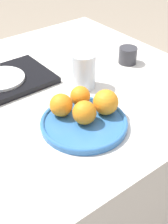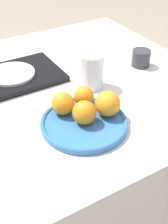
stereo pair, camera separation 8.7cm
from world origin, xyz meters
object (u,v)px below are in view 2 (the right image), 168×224
object	(u,v)px
orange_2	(63,103)
serving_tray	(12,77)
orange_0	(84,113)
cup_1	(141,58)
orange_1	(108,104)
side_plate	(11,74)
fruit_platter	(84,123)
water_glass	(92,71)
orange_3	(84,96)

from	to	relation	value
orange_2	serving_tray	size ratio (longest dim) A/B	0.20
orange_0	cup_1	world-z (taller)	orange_0
orange_1	cup_1	world-z (taller)	orange_1
orange_1	cup_1	xyz separation A→B (m)	(0.30, 0.21, -0.02)
orange_2	side_plate	distance (m)	0.29
orange_0	side_plate	size ratio (longest dim) A/B	0.41
fruit_platter	serving_tray	distance (m)	0.37
orange_2	cup_1	world-z (taller)	orange_2
water_glass	side_plate	bearing A→B (deg)	140.54
orange_2	cup_1	xyz separation A→B (m)	(0.41, 0.14, -0.02)
orange_1	serving_tray	xyz separation A→B (m)	(-0.16, 0.36, -0.04)
orange_0	side_plate	bearing A→B (deg)	103.47
orange_0	cup_1	distance (m)	0.43
serving_tray	cup_1	distance (m)	0.49
water_glass	side_plate	distance (m)	0.29
water_glass	cup_1	distance (m)	0.25
water_glass	side_plate	world-z (taller)	water_glass
serving_tray	side_plate	distance (m)	0.01
orange_0	orange_3	distance (m)	0.09
orange_0	serving_tray	xyz separation A→B (m)	(-0.09, 0.36, -0.04)
water_glass	cup_1	world-z (taller)	water_glass
orange_0	cup_1	size ratio (longest dim) A/B	0.97
serving_tray	fruit_platter	bearing A→B (deg)	-76.48
fruit_platter	cup_1	world-z (taller)	cup_1
side_plate	cup_1	size ratio (longest dim) A/B	2.36
fruit_platter	orange_1	distance (m)	0.09
orange_3	cup_1	world-z (taller)	orange_3
orange_1	cup_1	size ratio (longest dim) A/B	1.07
water_glass	cup_1	bearing A→B (deg)	7.95
fruit_platter	serving_tray	size ratio (longest dim) A/B	0.73
fruit_platter	cup_1	xyz separation A→B (m)	(0.38, 0.21, 0.02)
orange_3	water_glass	xyz separation A→B (m)	(0.09, 0.10, 0.01)
orange_1	side_plate	world-z (taller)	orange_1
orange_2	orange_3	bearing A→B (deg)	5.36
orange_0	water_glass	distance (m)	0.22
orange_1	water_glass	bearing A→B (deg)	72.08
orange_0	orange_2	bearing A→B (deg)	113.26
fruit_platter	orange_1	xyz separation A→B (m)	(0.08, -0.00, 0.04)
orange_3	water_glass	size ratio (longest dim) A/B	0.52
orange_3	serving_tray	bearing A→B (deg)	114.91
orange_0	orange_3	xyz separation A→B (m)	(0.04, 0.08, -0.00)
water_glass	cup_1	size ratio (longest dim) A/B	1.70
orange_3	side_plate	size ratio (longest dim) A/B	0.37
orange_1	side_plate	size ratio (longest dim) A/B	0.45
orange_2	water_glass	bearing A→B (deg)	32.54
orange_1	orange_0	bearing A→B (deg)	178.91
orange_0	side_plate	xyz separation A→B (m)	(-0.09, 0.36, -0.02)
orange_1	serving_tray	world-z (taller)	orange_1
side_plate	cup_1	distance (m)	0.49
fruit_platter	serving_tray	world-z (taller)	fruit_platter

